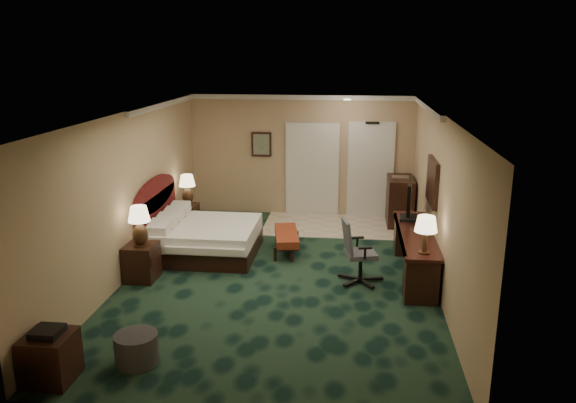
# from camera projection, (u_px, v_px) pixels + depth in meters

# --- Properties ---
(floor) EXTENTS (5.00, 7.50, 0.00)m
(floor) POSITION_uv_depth(u_px,v_px,m) (280.00, 276.00, 9.36)
(floor) COLOR black
(floor) RESTS_ON ground
(ceiling) EXTENTS (5.00, 7.50, 0.00)m
(ceiling) POSITION_uv_depth(u_px,v_px,m) (280.00, 114.00, 8.65)
(ceiling) COLOR silver
(ceiling) RESTS_ON wall_back
(wall_back) EXTENTS (5.00, 0.00, 2.70)m
(wall_back) POSITION_uv_depth(u_px,v_px,m) (301.00, 156.00, 12.60)
(wall_back) COLOR tan
(wall_back) RESTS_ON ground
(wall_front) EXTENTS (5.00, 0.00, 2.70)m
(wall_front) POSITION_uv_depth(u_px,v_px,m) (231.00, 297.00, 5.41)
(wall_front) COLOR tan
(wall_front) RESTS_ON ground
(wall_left) EXTENTS (0.00, 7.50, 2.70)m
(wall_left) POSITION_uv_depth(u_px,v_px,m) (130.00, 194.00, 9.28)
(wall_left) COLOR tan
(wall_left) RESTS_ON ground
(wall_right) EXTENTS (0.00, 7.50, 2.70)m
(wall_right) POSITION_uv_depth(u_px,v_px,m) (439.00, 203.00, 8.73)
(wall_right) COLOR tan
(wall_right) RESTS_ON ground
(crown_molding) EXTENTS (5.00, 7.50, 0.10)m
(crown_molding) POSITION_uv_depth(u_px,v_px,m) (280.00, 117.00, 8.66)
(crown_molding) COLOR silver
(crown_molding) RESTS_ON wall_back
(tile_patch) EXTENTS (3.20, 1.70, 0.01)m
(tile_patch) POSITION_uv_depth(u_px,v_px,m) (339.00, 226.00, 12.04)
(tile_patch) COLOR beige
(tile_patch) RESTS_ON ground
(headboard) EXTENTS (0.12, 2.00, 1.40)m
(headboard) POSITION_uv_depth(u_px,v_px,m) (157.00, 214.00, 10.40)
(headboard) COLOR #440C09
(headboard) RESTS_ON ground
(entry_door) EXTENTS (1.02, 0.06, 2.18)m
(entry_door) POSITION_uv_depth(u_px,v_px,m) (370.00, 171.00, 12.48)
(entry_door) COLOR silver
(entry_door) RESTS_ON ground
(closet_doors) EXTENTS (1.20, 0.06, 2.10)m
(closet_doors) POSITION_uv_depth(u_px,v_px,m) (312.00, 169.00, 12.61)
(closet_doors) COLOR silver
(closet_doors) RESTS_ON ground
(wall_art) EXTENTS (0.45, 0.06, 0.55)m
(wall_art) POSITION_uv_depth(u_px,v_px,m) (261.00, 144.00, 12.59)
(wall_art) COLOR #52675B
(wall_art) RESTS_ON wall_back
(wall_mirror) EXTENTS (0.05, 0.95, 0.75)m
(wall_mirror) POSITION_uv_depth(u_px,v_px,m) (432.00, 182.00, 9.26)
(wall_mirror) COLOR white
(wall_mirror) RESTS_ON wall_right
(bed) EXTENTS (1.83, 1.70, 0.58)m
(bed) POSITION_uv_depth(u_px,v_px,m) (206.00, 239.00, 10.29)
(bed) COLOR white
(bed) RESTS_ON ground
(nightstand_near) EXTENTS (0.48, 0.55, 0.60)m
(nightstand_near) POSITION_uv_depth(u_px,v_px,m) (142.00, 262.00, 9.17)
(nightstand_near) COLOR black
(nightstand_near) RESTS_ON ground
(nightstand_far) EXTENTS (0.43, 0.50, 0.54)m
(nightstand_far) POSITION_uv_depth(u_px,v_px,m) (187.00, 217.00, 11.71)
(nightstand_far) COLOR black
(nightstand_far) RESTS_ON ground
(lamp_near) EXTENTS (0.36, 0.36, 0.66)m
(lamp_near) POSITION_uv_depth(u_px,v_px,m) (140.00, 226.00, 8.96)
(lamp_near) COLOR black
(lamp_near) RESTS_ON nightstand_near
(lamp_far) EXTENTS (0.38, 0.38, 0.63)m
(lamp_far) POSITION_uv_depth(u_px,v_px,m) (187.00, 190.00, 11.59)
(lamp_far) COLOR black
(lamp_far) RESTS_ON nightstand_far
(bed_bench) EXTENTS (0.59, 1.21, 0.39)m
(bed_bench) POSITION_uv_depth(u_px,v_px,m) (287.00, 242.00, 10.43)
(bed_bench) COLOR maroon
(bed_bench) RESTS_ON ground
(ottoman) EXTENTS (0.68, 0.68, 0.37)m
(ottoman) POSITION_uv_depth(u_px,v_px,m) (137.00, 349.00, 6.73)
(ottoman) COLOR #313135
(ottoman) RESTS_ON ground
(side_table) EXTENTS (0.53, 0.53, 0.57)m
(side_table) POSITION_uv_depth(u_px,v_px,m) (50.00, 358.00, 6.35)
(side_table) COLOR black
(side_table) RESTS_ON ground
(desk) EXTENTS (0.55, 2.54, 0.73)m
(desk) POSITION_uv_depth(u_px,v_px,m) (414.00, 253.00, 9.37)
(desk) COLOR black
(desk) RESTS_ON ground
(tv) EXTENTS (0.18, 0.91, 0.71)m
(tv) POSITION_uv_depth(u_px,v_px,m) (409.00, 200.00, 9.89)
(tv) COLOR black
(tv) RESTS_ON desk
(desk_lamp) EXTENTS (0.37, 0.37, 0.59)m
(desk_lamp) POSITION_uv_depth(u_px,v_px,m) (425.00, 235.00, 8.24)
(desk_lamp) COLOR black
(desk_lamp) RESTS_ON desk
(desk_chair) EXTENTS (0.74, 0.71, 1.06)m
(desk_chair) POSITION_uv_depth(u_px,v_px,m) (361.00, 251.00, 9.00)
(desk_chair) COLOR #43414D
(desk_chair) RESTS_ON ground
(minibar) EXTENTS (0.54, 0.97, 1.02)m
(minibar) POSITION_uv_depth(u_px,v_px,m) (400.00, 201.00, 12.05)
(minibar) COLOR black
(minibar) RESTS_ON ground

